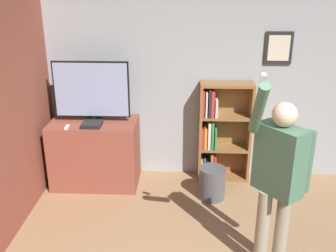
{
  "coord_description": "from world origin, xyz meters",
  "views": [
    {
      "loc": [
        -0.27,
        -2.1,
        2.69
      ],
      "look_at": [
        -0.43,
        1.8,
        1.19
      ],
      "focal_mm": 42.0,
      "sensor_mm": 36.0,
      "label": 1
    }
  ],
  "objects_px": {
    "television": "(92,91)",
    "person": "(278,173)",
    "game_console": "(92,124)",
    "bookshelf": "(219,133)",
    "waste_bin": "(212,183)"
  },
  "relations": [
    {
      "from": "television",
      "to": "person",
      "type": "bearing_deg",
      "value": -38.8
    },
    {
      "from": "bookshelf",
      "to": "person",
      "type": "xyz_separation_m",
      "value": [
        0.37,
        -1.83,
        0.36
      ]
    },
    {
      "from": "game_console",
      "to": "bookshelf",
      "type": "xyz_separation_m",
      "value": [
        1.65,
        0.37,
        -0.25
      ]
    },
    {
      "from": "television",
      "to": "person",
      "type": "relative_size",
      "value": 0.49
    },
    {
      "from": "television",
      "to": "waste_bin",
      "type": "relative_size",
      "value": 2.32
    },
    {
      "from": "person",
      "to": "waste_bin",
      "type": "height_order",
      "value": "person"
    },
    {
      "from": "game_console",
      "to": "person",
      "type": "height_order",
      "value": "person"
    },
    {
      "from": "person",
      "to": "game_console",
      "type": "bearing_deg",
      "value": -164.48
    },
    {
      "from": "person",
      "to": "bookshelf",
      "type": "bearing_deg",
      "value": 152.66
    },
    {
      "from": "television",
      "to": "game_console",
      "type": "distance_m",
      "value": 0.43
    },
    {
      "from": "bookshelf",
      "to": "waste_bin",
      "type": "bearing_deg",
      "value": -101.29
    },
    {
      "from": "person",
      "to": "waste_bin",
      "type": "bearing_deg",
      "value": 161.92
    },
    {
      "from": "game_console",
      "to": "bookshelf",
      "type": "distance_m",
      "value": 1.71
    },
    {
      "from": "television",
      "to": "waste_bin",
      "type": "bearing_deg",
      "value": -13.32
    },
    {
      "from": "game_console",
      "to": "television",
      "type": "bearing_deg",
      "value": 96.82
    }
  ]
}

